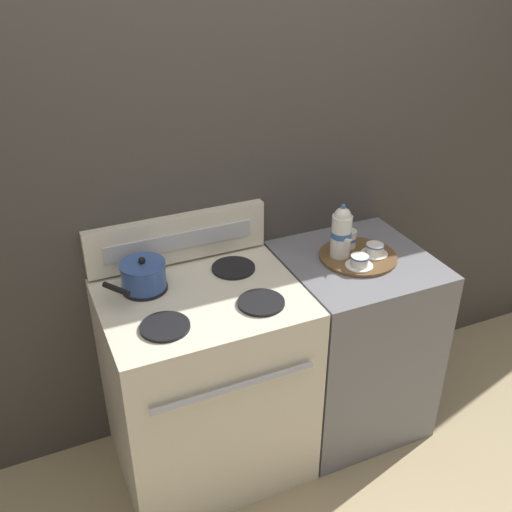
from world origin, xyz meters
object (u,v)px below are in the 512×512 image
Objects in this scene: teacup_right at (360,261)px; creamer_jug at (349,239)px; saucepan at (143,275)px; stove at (207,383)px; teacup_left at (375,249)px; teapot at (342,232)px; serving_tray at (358,256)px.

creamer_jug is (0.05, 0.17, 0.01)m from teacup_right.
stove is at bearing -36.05° from saucepan.
stove is at bearing 179.08° from teacup_left.
teacup_left is at bearing -20.75° from teapot.
creamer_jug is at bearing 89.26° from serving_tray.
stove is 2.68× the size of serving_tray.
teapot is at bearing -6.76° from saucepan.
teacup_left is (0.14, -0.05, -0.09)m from teapot.
saucepan reaches higher than serving_tray.
creamer_jug is (0.07, 0.05, -0.07)m from teapot.
creamer_jug reaches higher than teacup_right.
teapot is 2.08× the size of teacup_right.
teacup_right reaches higher than serving_tray.
stove is at bearing -179.19° from serving_tray.
stove is 0.92m from teacup_left.
serving_tray reaches higher than stove.
teacup_left is at bearing 27.51° from teacup_right.
teacup_left is at bearing -18.94° from serving_tray.
serving_tray is (0.91, -0.13, -0.06)m from saucepan.
stove is 7.71× the size of teacup_left.
teacup_right is (0.03, -0.11, -0.09)m from teapot.
teapot is 2.08× the size of teacup_left.
serving_tray is at bearing -22.33° from teapot.
serving_tray is 0.14m from teapot.
teacup_right is at bearing -106.21° from creamer_jug.
teacup_left is 0.13m from creamer_jug.
saucepan is 0.98m from teacup_left.
teacup_left is 1.00× the size of teacup_right.
stove is 11.50× the size of creamer_jug.
creamer_jug is at bearing 7.49° from stove.
saucepan is 0.84m from teapot.
stove is 7.71× the size of teacup_right.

